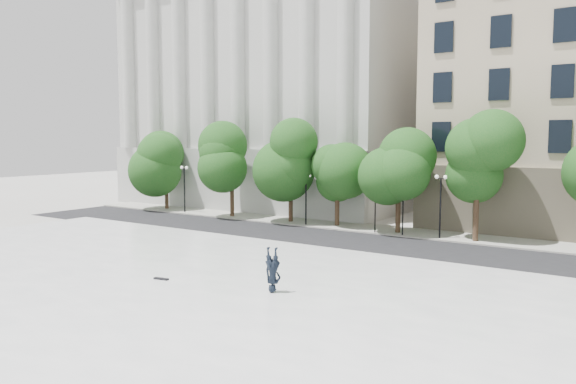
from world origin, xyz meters
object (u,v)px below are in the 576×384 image
person_lying (273,286)px  skateboard (161,279)px  traffic_light_west (376,183)px  traffic_light_east (403,184)px

person_lying → skateboard: bearing=179.9°
traffic_light_west → traffic_light_east: bearing=0.0°
traffic_light_east → person_lying: 18.57m
traffic_light_west → traffic_light_east: traffic_light_east is taller
person_lying → skateboard: person_lying is taller
person_lying → traffic_light_east: bearing=83.7°
traffic_light_east → skateboard: (-3.89, -19.38, -3.26)m
skateboard → person_lying: bearing=0.3°
traffic_light_west → traffic_light_east: (2.14, 0.00, 0.03)m
person_lying → traffic_light_west: bearing=90.3°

